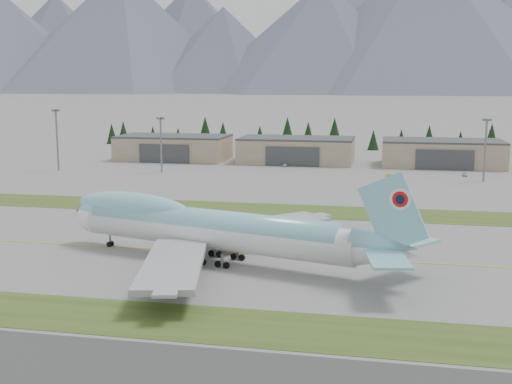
% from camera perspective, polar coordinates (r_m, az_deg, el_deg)
% --- Properties ---
extents(ground, '(7000.00, 7000.00, 0.00)m').
position_cam_1_polar(ground, '(127.72, 1.10, -5.62)').
color(ground, slate).
rests_on(ground, ground).
extents(grass_strip_near, '(400.00, 14.00, 0.08)m').
position_cam_1_polar(grass_strip_near, '(92.43, -3.21, -11.72)').
color(grass_strip_near, '#384D1B').
rests_on(grass_strip_near, ground).
extents(grass_strip_far, '(400.00, 18.00, 0.08)m').
position_cam_1_polar(grass_strip_far, '(171.02, 3.80, -1.71)').
color(grass_strip_far, '#384D1B').
rests_on(grass_strip_far, ground).
extents(taxiway_line_main, '(400.00, 0.40, 0.02)m').
position_cam_1_polar(taxiway_line_main, '(127.72, 1.10, -5.62)').
color(taxiway_line_main, yellow).
rests_on(taxiway_line_main, ground).
extents(boeing_747_freighter, '(74.51, 61.99, 19.63)m').
position_cam_1_polar(boeing_747_freighter, '(122.21, -4.08, -3.22)').
color(boeing_747_freighter, white).
rests_on(boeing_747_freighter, ground).
extents(hangar_left, '(48.00, 26.60, 10.80)m').
position_cam_1_polar(hangar_left, '(287.69, -7.31, 3.95)').
color(hangar_left, gray).
rests_on(hangar_left, ground).
extents(hangar_center, '(48.00, 26.60, 10.80)m').
position_cam_1_polar(hangar_center, '(275.09, 3.63, 3.75)').
color(hangar_center, gray).
rests_on(hangar_center, ground).
extents(hangar_right, '(48.00, 26.60, 10.80)m').
position_cam_1_polar(hangar_right, '(273.56, 16.20, 3.35)').
color(hangar_right, gray).
rests_on(hangar_right, ground).
extents(floodlight_masts, '(207.66, 9.70, 23.66)m').
position_cam_1_polar(floodlight_masts, '(232.55, 5.32, 5.13)').
color(floodlight_masts, slate).
rests_on(floodlight_masts, ground).
extents(service_vehicle_a, '(1.62, 3.62, 1.21)m').
position_cam_1_polar(service_vehicle_a, '(261.58, 2.60, 2.26)').
color(service_vehicle_a, silver).
rests_on(service_vehicle_a, ground).
extents(service_vehicle_b, '(3.36, 1.80, 1.05)m').
position_cam_1_polar(service_vehicle_b, '(239.23, 11.83, 1.37)').
color(service_vehicle_b, yellow).
rests_on(service_vehicle_b, ground).
extents(service_vehicle_c, '(1.75, 4.08, 1.17)m').
position_cam_1_polar(service_vehicle_c, '(246.97, 18.07, 1.35)').
color(service_vehicle_c, '#B1B0B5').
rests_on(service_vehicle_c, ground).
extents(conifer_belt, '(266.51, 15.50, 16.74)m').
position_cam_1_polar(conifer_belt, '(334.61, 9.84, 4.98)').
color(conifer_belt, black).
rests_on(conifer_belt, ground).
extents(mountain_ridge_front, '(4300.54, 1170.96, 515.52)m').
position_cam_1_polar(mountain_ridge_front, '(2288.20, 14.02, 14.15)').
color(mountain_ridge_front, '#4E5468').
rests_on(mountain_ridge_front, ground).
extents(mountain_ridge_rear, '(4426.83, 1065.27, 532.64)m').
position_cam_1_polar(mountain_ridge_rear, '(3030.40, 13.29, 13.60)').
color(mountain_ridge_rear, '#4E5468').
rests_on(mountain_ridge_rear, ground).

